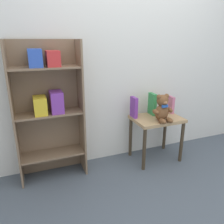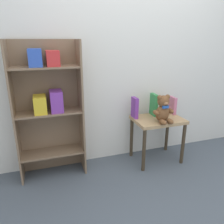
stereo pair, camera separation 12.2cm
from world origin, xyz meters
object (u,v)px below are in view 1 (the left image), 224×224
(bookshelf_side, at_px, (48,104))
(book_standing_pink, at_px, (170,104))
(book_standing_purple, at_px, (134,107))
(display_table, at_px, (156,125))
(teddy_bear, at_px, (162,109))
(book_standing_green, at_px, (152,104))

(bookshelf_side, distance_m, book_standing_pink, 1.46)
(book_standing_purple, distance_m, book_standing_pink, 0.50)
(book_standing_pink, bearing_deg, display_table, -154.37)
(teddy_bear, height_order, book_standing_purple, teddy_bear)
(bookshelf_side, relative_size, book_standing_pink, 6.80)
(bookshelf_side, bearing_deg, teddy_bear, -11.41)
(bookshelf_side, bearing_deg, book_standing_pink, -0.78)
(display_table, distance_m, book_standing_green, 0.25)
(bookshelf_side, xyz_separation_m, display_table, (1.20, -0.13, -0.35))
(book_standing_green, distance_m, book_standing_pink, 0.25)
(display_table, distance_m, book_standing_pink, 0.34)
(bookshelf_side, xyz_separation_m, book_standing_pink, (1.46, -0.02, -0.15))
(bookshelf_side, height_order, display_table, bookshelf_side)
(teddy_bear, xyz_separation_m, book_standing_purple, (-0.24, 0.22, -0.02))
(bookshelf_side, distance_m, teddy_bear, 1.22)
(teddy_bear, bearing_deg, book_standing_pink, 40.13)
(display_table, xyz_separation_m, book_standing_green, (-0.00, 0.12, 0.22))
(bookshelf_side, height_order, teddy_bear, bookshelf_side)
(bookshelf_side, bearing_deg, display_table, -6.06)
(teddy_bear, height_order, book_standing_pink, teddy_bear)
(display_table, relative_size, book_standing_green, 2.15)
(book_standing_pink, bearing_deg, bookshelf_side, -178.35)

